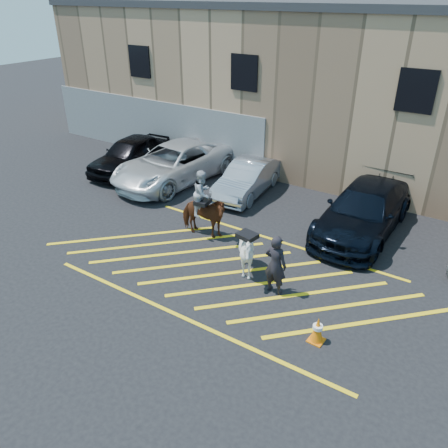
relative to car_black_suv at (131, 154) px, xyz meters
The scene contains 11 objects.
ground 9.76m from the car_black_suv, 26.94° to the right, with size 90.00×90.00×0.00m, color black.
car_black_suv is the anchor object (origin of this frame).
car_white_pickup 2.56m from the car_black_suv, ahead, with size 2.81×6.10×1.69m, color silver.
car_silver_sedan 6.09m from the car_black_suv, ahead, with size 1.48×4.24×1.40m, color #979BA5.
car_blue_suv 11.17m from the car_black_suv, ahead, with size 2.33×5.74×1.67m, color black.
handler 11.28m from the car_black_suv, 25.48° to the right, with size 0.67×0.44×1.84m, color black.
warehouse 11.86m from the car_black_suv, 41.20° to the left, with size 32.42×10.20×7.30m.
hatching_zone 9.90m from the car_black_suv, 28.50° to the right, with size 12.60×5.12×0.01m.
mounted_bay 7.37m from the car_black_suv, 26.66° to the right, with size 1.95×1.08×2.45m.
saddled_white 10.15m from the car_black_suv, 26.63° to the right, with size 1.47×1.59×1.54m.
traffic_cone 13.47m from the car_black_suv, 26.89° to the right, with size 0.40×0.40×0.73m.
Camera 1 is at (5.88, -9.81, 7.73)m, focal length 35.00 mm.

